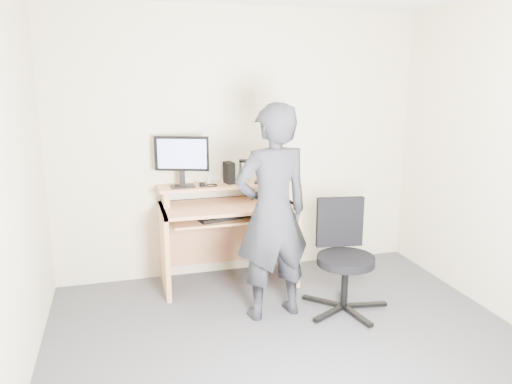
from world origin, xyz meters
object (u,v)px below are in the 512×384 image
desk (226,224)px  monitor (182,157)px  person (272,213)px  office_chair (343,252)px

desk → monitor: bearing=174.6°
monitor → person: 1.07m
desk → monitor: size_ratio=2.57×
office_chair → monitor: bearing=152.5°
monitor → office_chair: (1.18, -0.86, -0.70)m
person → monitor: bearing=-63.6°
desk → person: 0.88m
desk → person: (0.20, -0.80, 0.30)m
desk → office_chair: bearing=-45.8°
monitor → office_chair: size_ratio=0.53×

